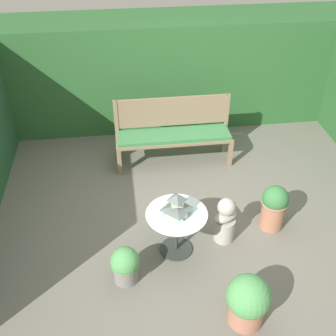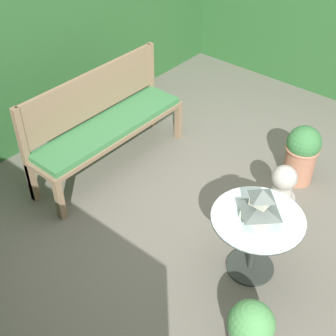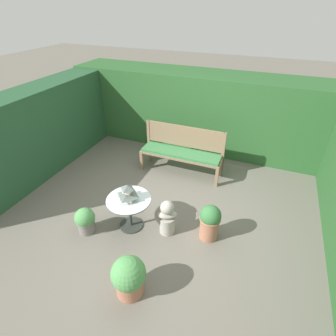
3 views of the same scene
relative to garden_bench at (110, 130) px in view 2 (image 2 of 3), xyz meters
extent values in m
plane|color=#666056|center=(0.13, -1.21, -0.42)|extent=(30.00, 30.00, 0.00)
cube|color=#285628|center=(0.13, 1.42, 0.43)|extent=(6.40, 1.06, 1.71)
cube|color=#7F664C|center=(-0.80, -0.19, -0.22)|extent=(0.06, 0.06, 0.40)
cube|color=#7F664C|center=(0.80, -0.19, -0.22)|extent=(0.06, 0.06, 0.40)
cube|color=#7F664C|center=(-0.80, 0.19, -0.22)|extent=(0.06, 0.06, 0.40)
cube|color=#7F664C|center=(0.80, 0.19, -0.22)|extent=(0.06, 0.06, 0.40)
cube|color=#7F664C|center=(0.00, 0.00, 0.00)|extent=(1.66, 0.43, 0.04)
cube|color=#387542|center=(0.00, 0.00, 0.04)|extent=(1.59, 0.40, 0.05)
cube|color=#7F664C|center=(-0.80, 0.20, 0.06)|extent=(0.06, 0.06, 0.96)
cube|color=#7F664C|center=(0.80, 0.20, 0.06)|extent=(0.06, 0.06, 0.96)
cube|color=#7F664C|center=(0.00, 0.20, 0.32)|extent=(1.59, 0.04, 0.44)
cylinder|color=#2D332D|center=(-0.22, -1.74, -0.41)|extent=(0.37, 0.37, 0.02)
cylinder|color=#2D332D|center=(-0.22, -1.74, -0.15)|extent=(0.04, 0.04, 0.54)
cylinder|color=silver|center=(-0.22, -1.74, 0.12)|extent=(0.68, 0.68, 0.01)
torus|color=#2D332D|center=(-0.22, -1.74, 0.11)|extent=(0.68, 0.68, 0.02)
cube|color=beige|center=(-0.22, -1.74, 0.16)|extent=(0.20, 0.20, 0.07)
pyramid|color=#56605B|center=(-0.22, -1.74, 0.23)|extent=(0.27, 0.27, 0.07)
cube|color=beige|center=(-0.22, -1.74, 0.29)|extent=(0.12, 0.12, 0.06)
pyramid|color=#56605B|center=(-0.22, -1.74, 0.36)|extent=(0.16, 0.16, 0.07)
cylinder|color=#A39E93|center=(0.37, -1.63, -0.28)|extent=(0.24, 0.24, 0.29)
ellipsoid|color=#A39E93|center=(0.37, -1.63, -0.07)|extent=(0.34, 0.27, 0.11)
sphere|color=#A39E93|center=(0.37, -1.63, 0.07)|extent=(0.21, 0.21, 0.21)
torus|color=slate|center=(-0.80, -2.09, -0.21)|extent=(0.29, 0.29, 0.03)
sphere|color=#4C8E4C|center=(-0.80, -2.09, -0.15)|extent=(0.31, 0.31, 0.31)
cylinder|color=#9E664C|center=(0.99, -1.50, -0.23)|extent=(0.28, 0.28, 0.38)
torus|color=#9E664C|center=(0.99, -1.50, -0.06)|extent=(0.31, 0.31, 0.03)
sphere|color=#336B38|center=(0.99, -1.50, 0.01)|extent=(0.31, 0.31, 0.31)
camera|label=1|loc=(-0.74, -5.07, 3.18)|focal=45.00mm
camera|label=2|loc=(-2.43, -2.78, 2.48)|focal=50.00mm
camera|label=3|loc=(1.46, -4.32, 2.66)|focal=28.00mm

